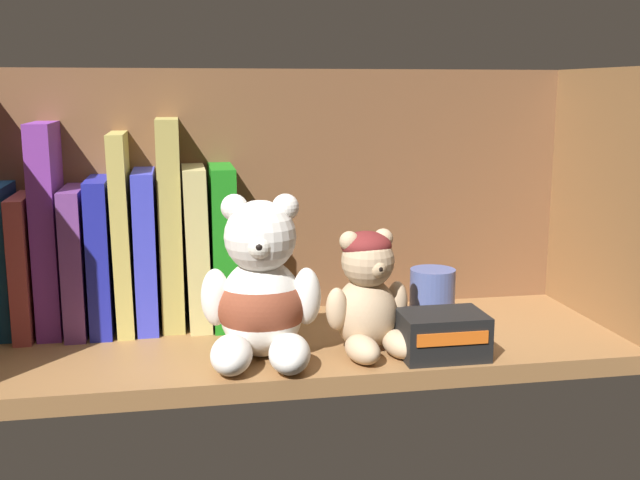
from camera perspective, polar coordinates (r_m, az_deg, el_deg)
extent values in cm
cube|color=olive|center=(85.09, -1.21, -7.86)|extent=(68.47, 24.02, 2.00)
cube|color=brown|center=(93.89, -2.49, 3.01)|extent=(70.87, 1.20, 30.92)
cube|color=olive|center=(93.74, 20.41, 2.31)|extent=(1.60, 26.42, 30.92)
cube|color=navy|center=(92.64, -22.04, -1.17)|extent=(1.88, 11.24, 16.51)
cube|color=#A24141|center=(92.32, -20.63, -1.47)|extent=(1.90, 14.35, 15.38)
cube|color=#753095|center=(91.17, -19.19, 0.95)|extent=(2.55, 12.69, 23.10)
cube|color=#6C3984|center=(91.44, -17.34, -1.15)|extent=(2.23, 14.58, 16.09)
cube|color=#1D2298|center=(91.05, -15.70, -0.80)|extent=(2.33, 14.12, 17.03)
cube|color=tan|center=(90.40, -14.24, 0.77)|extent=(2.10, 13.87, 21.96)
cube|color=#363CC7|center=(90.65, -12.64, -0.46)|extent=(2.32, 13.13, 17.79)
cube|color=#A5974B|center=(90.07, -10.95, 1.35)|extent=(2.46, 11.85, 23.42)
cube|color=tan|center=(90.57, -9.10, -0.24)|extent=(2.77, 13.32, 18.13)
cube|color=#197517|center=(90.67, -7.24, -0.16)|extent=(2.68, 13.91, 18.15)
ellipsoid|color=white|center=(78.20, -4.33, -4.98)|extent=(8.54, 7.83, 10.04)
sphere|color=white|center=(76.00, -4.42, 0.28)|extent=(7.14, 7.14, 7.14)
sphere|color=white|center=(76.15, -6.33, 2.39)|extent=(2.68, 2.68, 2.68)
sphere|color=white|center=(75.99, -2.56, 2.43)|extent=(2.68, 2.68, 2.68)
sphere|color=white|center=(73.60, -4.48, -0.42)|extent=(2.68, 2.68, 2.68)
sphere|color=black|center=(72.67, -4.50, -0.51)|extent=(0.94, 0.94, 0.94)
ellipsoid|color=white|center=(74.78, -6.54, -8.38)|extent=(4.90, 7.18, 3.57)
ellipsoid|color=white|center=(74.60, -2.26, -8.36)|extent=(4.90, 7.18, 3.57)
ellipsoid|color=white|center=(77.65, -7.70, -4.20)|extent=(3.27, 3.27, 5.80)
ellipsoid|color=white|center=(77.37, -1.00, -4.16)|extent=(3.27, 3.27, 5.80)
ellipsoid|color=brown|center=(78.13, -4.34, -4.80)|extent=(9.24, 8.54, 7.03)
ellipsoid|color=tan|center=(80.34, 3.37, -5.42)|extent=(6.50, 5.97, 7.65)
sphere|color=tan|center=(78.59, 3.54, -1.55)|extent=(5.44, 5.44, 5.44)
sphere|color=tan|center=(77.68, 2.18, -0.09)|extent=(2.04, 2.04, 2.04)
sphere|color=tan|center=(79.34, 4.67, 0.12)|extent=(2.04, 2.04, 2.04)
sphere|color=tan|center=(76.99, 4.18, -2.08)|extent=(2.04, 2.04, 2.04)
sphere|color=black|center=(76.36, 4.42, -2.15)|extent=(0.71, 0.71, 0.71)
ellipsoid|color=tan|center=(77.10, 3.14, -8.05)|extent=(4.08, 5.64, 2.72)
ellipsoid|color=tan|center=(78.95, 5.91, -7.63)|extent=(4.08, 5.64, 2.72)
ellipsoid|color=tan|center=(78.33, 1.24, -5.10)|extent=(2.63, 2.63, 4.42)
ellipsoid|color=tan|center=(81.28, 5.69, -4.55)|extent=(2.63, 2.63, 4.42)
ellipsoid|color=maroon|center=(78.62, 3.43, -0.43)|extent=(5.17, 5.17, 2.99)
cylinder|color=#4C5B99|center=(89.59, 8.26, -4.16)|extent=(5.16, 5.16, 6.48)
cube|color=black|center=(79.48, 8.97, -6.90)|extent=(8.53, 6.12, 4.52)
cube|color=orange|center=(76.51, 9.76, -7.20)|extent=(7.25, 0.16, 1.27)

